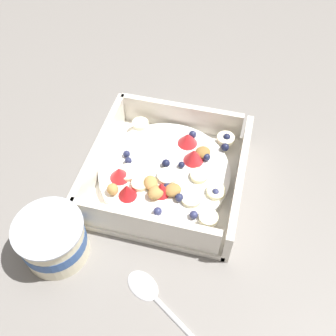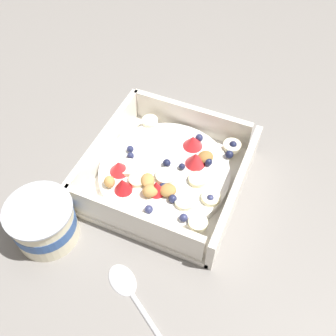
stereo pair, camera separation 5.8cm
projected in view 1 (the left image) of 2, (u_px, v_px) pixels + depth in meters
The scene contains 4 objects.
ground_plane at pixel (165, 181), 0.60m from camera, with size 2.40×2.40×0.00m, color gray.
fruit_bowl at pixel (168, 173), 0.58m from camera, with size 0.22×0.22×0.06m.
spoon at pixel (157, 299), 0.48m from camera, with size 0.11×0.16×0.01m.
yogurt_cup at pixel (53, 239), 0.50m from camera, with size 0.09×0.09×0.07m.
Camera 1 is at (-0.34, -0.09, 0.48)m, focal length 41.05 mm.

